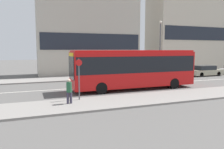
{
  "coord_description": "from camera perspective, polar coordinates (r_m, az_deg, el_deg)",
  "views": [
    {
      "loc": [
        -6.73,
        -19.71,
        3.59
      ],
      "look_at": [
        -0.01,
        -1.82,
        1.37
      ],
      "focal_mm": 35.0,
      "sensor_mm": 36.0,
      "label": 1
    }
  ],
  "objects": [
    {
      "name": "ground_plane",
      "position": [
        21.14,
        -1.71,
        -3.15
      ],
      "size": [
        120.0,
        120.0,
        0.0
      ],
      "primitive_type": "plane",
      "color": "#595654"
    },
    {
      "name": "sidewalk_near",
      "position": [
        15.46,
        5.86,
        -6.59
      ],
      "size": [
        44.0,
        3.5,
        0.13
      ],
      "color": "gray",
      "rests_on": "ground_plane"
    },
    {
      "name": "sidewalk_far",
      "position": [
        27.05,
        -6.0,
        -0.89
      ],
      "size": [
        44.0,
        3.5,
        0.13
      ],
      "color": "gray",
      "rests_on": "ground_plane"
    },
    {
      "name": "lane_centerline",
      "position": [
        21.14,
        -1.71,
        -3.14
      ],
      "size": [
        41.8,
        0.16,
        0.01
      ],
      "color": "silver",
      "rests_on": "ground_plane"
    },
    {
      "name": "apartment_block_left_tower",
      "position": [
        32.76,
        -6.13,
        15.01
      ],
      "size": [
        14.48,
        4.37,
        16.79
      ],
      "color": "#B7B2A3",
      "rests_on": "ground_plane"
    },
    {
      "name": "apartment_block_right_tower",
      "position": [
        43.4,
        21.4,
        16.33
      ],
      "size": [
        17.82,
        5.73,
        22.48
      ],
      "color": "beige",
      "rests_on": "ground_plane"
    },
    {
      "name": "city_bus",
      "position": [
        19.7,
        5.81,
        1.98
      ],
      "size": [
        11.3,
        2.56,
        3.49
      ],
      "rotation": [
        0.0,
        0.0,
        -0.03
      ],
      "color": "red",
      "rests_on": "ground_plane"
    },
    {
      "name": "parked_car_0",
      "position": [
        32.12,
        23.16,
        0.86
      ],
      "size": [
        4.67,
        1.87,
        1.41
      ],
      "color": "#A39E84",
      "rests_on": "ground_plane"
    },
    {
      "name": "pedestrian_near_stop",
      "position": [
        14.17,
        -11.13,
        -3.92
      ],
      "size": [
        0.35,
        0.34,
        1.59
      ],
      "rotation": [
        0.0,
        0.0,
        0.0
      ],
      "color": "#383347",
      "rests_on": "sidewalk_near"
    },
    {
      "name": "bus_stop_sign",
      "position": [
        15.04,
        -8.62,
        -0.38
      ],
      "size": [
        0.44,
        0.12,
        2.83
      ],
      "color": "#4C4C51",
      "rests_on": "sidewalk_near"
    },
    {
      "name": "street_lamp",
      "position": [
        30.01,
        12.47,
        8.18
      ],
      "size": [
        0.36,
        0.36,
        7.17
      ],
      "color": "#4C4C51",
      "rests_on": "sidewalk_far"
    }
  ]
}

